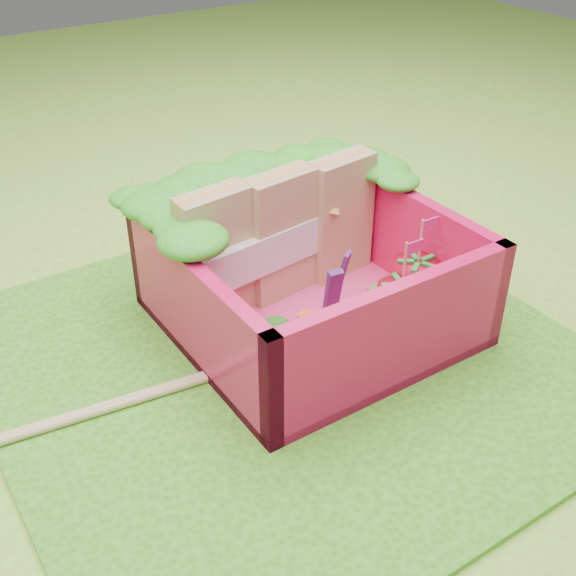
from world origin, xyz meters
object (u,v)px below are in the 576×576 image
(strawberry_left, at_px, (400,307))
(bento_box, at_px, (311,275))
(sandwich_stack, at_px, (282,236))
(strawberry_right, at_px, (416,284))
(broccoli, at_px, (275,349))
(chopsticks, at_px, (79,415))

(strawberry_left, bearing_deg, bento_box, 129.87)
(sandwich_stack, relative_size, strawberry_right, 2.41)
(strawberry_right, bearing_deg, bento_box, 153.04)
(strawberry_left, relative_size, strawberry_right, 0.96)
(sandwich_stack, xyz_separation_m, broccoli, (-0.43, -0.60, -0.15))
(chopsticks, bearing_deg, broccoli, -20.74)
(strawberry_left, height_order, chopsticks, strawberry_left)
(sandwich_stack, relative_size, broccoli, 3.79)
(strawberry_left, xyz_separation_m, strawberry_right, (0.19, 0.10, 0.01))
(bento_box, height_order, chopsticks, bento_box)
(bento_box, height_order, strawberry_right, bento_box)
(sandwich_stack, height_order, strawberry_right, sandwich_stack)
(bento_box, distance_m, sandwich_stack, 0.28)
(chopsticks, bearing_deg, strawberry_left, -11.38)
(broccoli, xyz_separation_m, strawberry_right, (0.89, 0.10, -0.04))
(bento_box, relative_size, strawberry_left, 2.72)
(strawberry_right, bearing_deg, sandwich_stack, 132.77)
(bento_box, xyz_separation_m, strawberry_left, (0.28, -0.34, -0.10))
(bento_box, bearing_deg, strawberry_left, -50.13)
(strawberry_left, bearing_deg, broccoli, 179.79)
(strawberry_left, bearing_deg, chopsticks, 168.62)
(broccoli, relative_size, chopsticks, 0.13)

